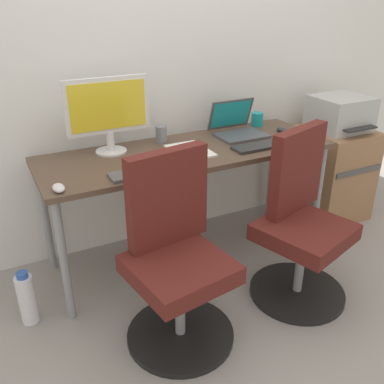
{
  "coord_description": "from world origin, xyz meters",
  "views": [
    {
      "loc": [
        -1.07,
        -2.16,
        1.6
      ],
      "look_at": [
        0.0,
        -0.05,
        0.48
      ],
      "focal_mm": 40.22,
      "sensor_mm": 36.0,
      "label": 1
    }
  ],
  "objects": [
    {
      "name": "open_laptop",
      "position": [
        0.41,
        0.11,
        0.79
      ],
      "size": [
        0.31,
        0.29,
        0.22
      ],
      "color": "#4C4C51",
      "rests_on": "desk"
    },
    {
      "name": "coffee_mug",
      "position": [
        0.64,
        0.22,
        0.78
      ],
      "size": [
        0.08,
        0.08,
        0.09
      ],
      "primitive_type": "cylinder",
      "color": "teal",
      "rests_on": "desk"
    },
    {
      "name": "water_bottle_on_floor",
      "position": [
        -1.03,
        -0.19,
        0.15
      ],
      "size": [
        0.09,
        0.09,
        0.31
      ],
      "color": "white",
      "rests_on": "ground"
    },
    {
      "name": "back_wall",
      "position": [
        0.0,
        0.39,
        1.3
      ],
      "size": [
        4.4,
        0.04,
        2.6
      ],
      "primitive_type": "cube",
      "color": "white",
      "rests_on": "ground"
    },
    {
      "name": "mouse_by_monitor",
      "position": [
        -0.8,
        -0.24,
        0.75
      ],
      "size": [
        0.06,
        0.1,
        0.03
      ],
      "primitive_type": "ellipsoid",
      "color": "silver",
      "rests_on": "desk"
    },
    {
      "name": "keyboard_by_laptop",
      "position": [
        0.4,
        -0.16,
        0.74
      ],
      "size": [
        0.34,
        0.12,
        0.02
      ],
      "primitive_type": "cube",
      "color": "#2D2D2D",
      "rests_on": "desk"
    },
    {
      "name": "office_chair_left",
      "position": [
        -0.36,
        -0.59,
        0.42
      ],
      "size": [
        0.54,
        0.54,
        0.94
      ],
      "color": "black",
      "rests_on": "ground"
    },
    {
      "name": "desktop_monitor",
      "position": [
        -0.42,
        0.16,
        0.99
      ],
      "size": [
        0.48,
        0.18,
        0.43
      ],
      "color": "silver",
      "rests_on": "desk"
    },
    {
      "name": "paper_pile",
      "position": [
        -0.01,
        -0.04,
        0.74
      ],
      "size": [
        0.21,
        0.3,
        0.01
      ],
      "primitive_type": "cube",
      "color": "white",
      "rests_on": "desk"
    },
    {
      "name": "keyboard_by_monitor",
      "position": [
        -0.38,
        -0.23,
        0.74
      ],
      "size": [
        0.34,
        0.12,
        0.02
      ],
      "primitive_type": "cube",
      "color": "#515156",
      "rests_on": "desk"
    },
    {
      "name": "printer",
      "position": [
        1.23,
        0.04,
        0.8
      ],
      "size": [
        0.38,
        0.4,
        0.24
      ],
      "color": "#B7B7B7",
      "rests_on": "side_cabinet"
    },
    {
      "name": "pen_cup",
      "position": [
        -0.09,
        0.19,
        0.79
      ],
      "size": [
        0.07,
        0.07,
        0.1
      ],
      "primitive_type": "cylinder",
      "color": "slate",
      "rests_on": "desk"
    },
    {
      "name": "mouse_by_laptop",
      "position": [
        0.71,
        0.03,
        0.75
      ],
      "size": [
        0.06,
        0.1,
        0.03
      ],
      "primitive_type": "ellipsoid",
      "color": "#2D2D2D",
      "rests_on": "desk"
    },
    {
      "name": "desk",
      "position": [
        0.0,
        0.0,
        0.67
      ],
      "size": [
        1.76,
        0.61,
        0.74
      ],
      "color": "brown",
      "rests_on": "ground"
    },
    {
      "name": "ground_plane",
      "position": [
        0.0,
        0.0,
        0.0
      ],
      "size": [
        5.28,
        5.28,
        0.0
      ],
      "primitive_type": "plane",
      "color": "gray"
    },
    {
      "name": "office_chair_right",
      "position": [
        0.39,
        -0.59,
        0.42
      ],
      "size": [
        0.55,
        0.55,
        0.94
      ],
      "color": "black",
      "rests_on": "ground"
    },
    {
      "name": "side_cabinet",
      "position": [
        1.23,
        0.04,
        0.34
      ],
      "size": [
        0.46,
        0.5,
        0.68
      ],
      "color": "#996B47",
      "rests_on": "ground"
    }
  ]
}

